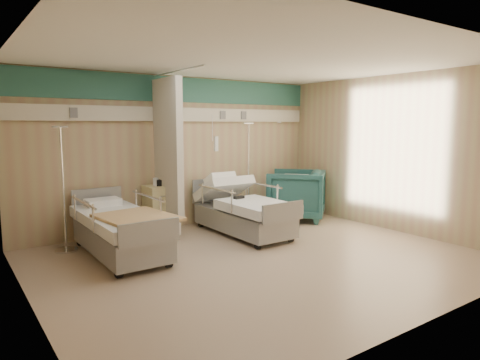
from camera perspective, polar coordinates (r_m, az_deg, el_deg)
name	(u,v)px	position (r m, az deg, el deg)	size (l,w,h in m)	color
ground	(261,259)	(6.25, 2.87, -10.43)	(6.00, 5.00, 0.00)	#9F846D
room_walls	(250,128)	(6.14, 1.28, 6.92)	(6.04, 5.04, 2.82)	tan
bed_right	(243,216)	(7.53, 0.38, -4.87)	(1.00, 2.16, 0.63)	white
bed_left	(120,235)	(6.53, -15.65, -7.05)	(1.00, 2.16, 0.63)	white
bedside_cabinet	(161,209)	(7.71, -10.55, -3.87)	(0.50, 0.48, 0.85)	#D6C886
visitor_armchair	(296,194)	(8.76, 7.50, -1.92)	(1.08, 1.11, 1.01)	#204F50
waffle_blanket	(296,168)	(8.69, 7.41, 1.57)	(0.56, 0.49, 0.06)	white
iv_stand_right	(248,200)	(8.68, 1.12, -2.64)	(0.35, 0.35, 1.96)	silver
iv_stand_left	(65,226)	(7.02, -22.28, -5.71)	(0.34, 0.34, 1.90)	silver
call_remote	(239,197)	(7.46, -0.14, -2.33)	(0.20, 0.09, 0.04)	black
tan_blanket	(137,217)	(6.06, -13.54, -4.85)	(0.88, 1.11, 0.04)	tan
toiletry_bag	(162,183)	(7.60, -10.31, -0.35)	(0.20, 0.13, 0.11)	black
white_cup	(156,182)	(7.60, -11.16, -0.25)	(0.10, 0.10, 0.14)	white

